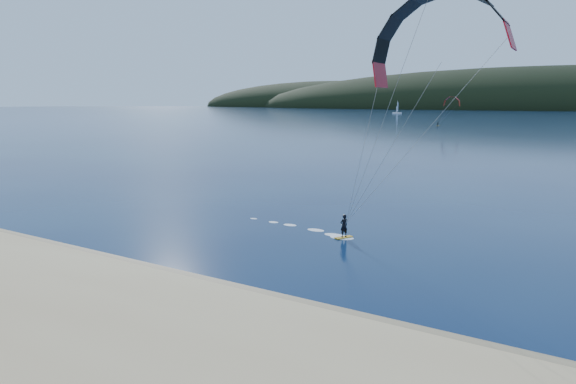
{
  "coord_description": "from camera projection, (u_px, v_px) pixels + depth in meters",
  "views": [
    {
      "loc": [
        17.44,
        -16.65,
        10.7
      ],
      "look_at": [
        1.41,
        10.0,
        5.0
      ],
      "focal_mm": 31.06,
      "sensor_mm": 36.0,
      "label": 1
    }
  ],
  "objects": [
    {
      "name": "ground",
      "position": [
        161.0,
        319.0,
        24.81
      ],
      "size": [
        1800.0,
        1800.0,
        0.0
      ],
      "primitive_type": "plane",
      "color": "#071538",
      "rests_on": "ground"
    },
    {
      "name": "wet_sand",
      "position": [
        218.0,
        289.0,
        28.59
      ],
      "size": [
        220.0,
        2.5,
        0.1
      ],
      "color": "olive",
      "rests_on": "ground"
    },
    {
      "name": "headland",
      "position": [
        576.0,
        109.0,
        652.62
      ],
      "size": [
        1200.0,
        310.0,
        140.0
      ],
      "color": "black",
      "rests_on": "ground"
    },
    {
      "name": "kitesurfer_near",
      "position": [
        436.0,
        69.0,
        30.17
      ],
      "size": [
        23.0,
        6.94,
        16.11
      ],
      "color": "#C68D17",
      "rests_on": "ground"
    },
    {
      "name": "kitesurfer_far",
      "position": [
        452.0,
        105.0,
        209.94
      ],
      "size": [
        10.05,
        4.69,
        10.87
      ],
      "color": "#C68D17",
      "rests_on": "ground"
    },
    {
      "name": "sailboat",
      "position": [
        397.0,
        113.0,
        423.59
      ],
      "size": [
        7.62,
        4.99,
        11.02
      ],
      "color": "white",
      "rests_on": "ground"
    }
  ]
}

